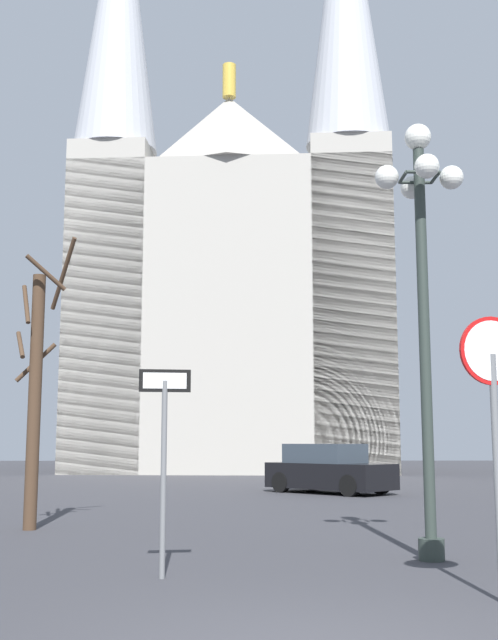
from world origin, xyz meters
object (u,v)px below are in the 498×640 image
(stop_sign, at_px, (494,401))
(parked_car_near_black, at_px, (329,470))
(street_lamp, at_px, (422,262))
(one_way_arrow_sign, at_px, (164,444))
(bare_tree, at_px, (36,388))
(cathedral, at_px, (235,276))

(stop_sign, xyz_separation_m, parked_car_near_black, (0.23, 17.05, -1.34))
(stop_sign, xyz_separation_m, street_lamp, (-0.03, 2.85, 2.14))
(one_way_arrow_sign, relative_size, parked_car_near_black, 0.61)
(one_way_arrow_sign, height_order, bare_tree, bare_tree)
(bare_tree, xyz_separation_m, parked_car_near_black, (6.75, 10.26, -1.90))
(stop_sign, distance_m, one_way_arrow_sign, 3.93)
(stop_sign, relative_size, parked_car_near_black, 0.72)
(stop_sign, distance_m, street_lamp, 3.57)
(bare_tree, distance_m, parked_car_near_black, 12.42)
(stop_sign, xyz_separation_m, bare_tree, (-6.52, 6.79, 0.56))
(stop_sign, relative_size, bare_tree, 0.53)
(one_way_arrow_sign, bearing_deg, stop_sign, -22.33)
(cathedral, xyz_separation_m, parked_car_near_black, (2.94, -18.18, -10.03))
(cathedral, relative_size, street_lamp, 5.61)
(cathedral, height_order, street_lamp, cathedral)
(stop_sign, height_order, bare_tree, bare_tree)
(street_lamp, bearing_deg, parked_car_near_black, 88.95)
(stop_sign, xyz_separation_m, one_way_arrow_sign, (-3.61, 1.48, -0.45))
(one_way_arrow_sign, bearing_deg, parked_car_near_black, 76.13)
(cathedral, relative_size, bare_tree, 6.37)
(cathedral, xyz_separation_m, street_lamp, (2.68, -32.38, -6.55))
(one_way_arrow_sign, distance_m, bare_tree, 6.14)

